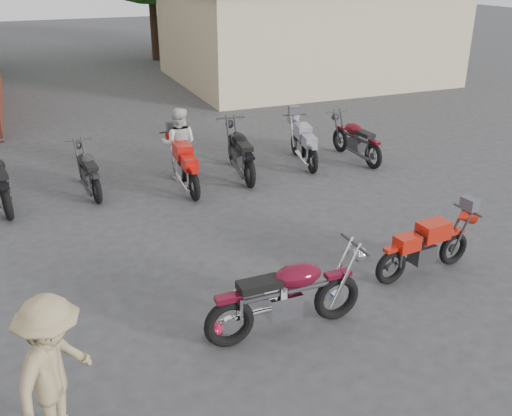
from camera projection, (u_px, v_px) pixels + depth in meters
name	position (u px, v px, depth m)	size (l,w,h in m)	color
ground	(239.00, 314.00, 7.97)	(90.00, 90.00, 0.00)	#343436
stucco_building	(304.00, 35.00, 22.93)	(10.00, 8.00, 3.50)	tan
vintage_motorcycle	(288.00, 291.00, 7.37)	(2.14, 0.71, 1.24)	#540A1B
sportbike	(427.00, 244.00, 8.81)	(1.78, 0.59, 1.03)	red
helmet	(213.00, 330.00, 7.44)	(0.25, 0.25, 0.23)	#A71134
person_light	(179.00, 144.00, 12.57)	(0.79, 0.61, 1.62)	silver
person_tan	(55.00, 374.00, 5.55)	(1.11, 0.64, 1.72)	#95815C
row_bike_3	(88.00, 169.00, 11.93)	(1.82, 0.60, 1.06)	#242426
row_bike_4	(184.00, 162.00, 12.14)	(1.98, 0.65, 1.15)	red
row_bike_5	(240.00, 149.00, 12.86)	(2.14, 0.71, 1.24)	black
row_bike_6	(304.00, 141.00, 13.63)	(1.91, 0.63, 1.11)	gray
row_bike_7	(356.00, 137.00, 13.89)	(1.96, 0.65, 1.14)	#520A13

